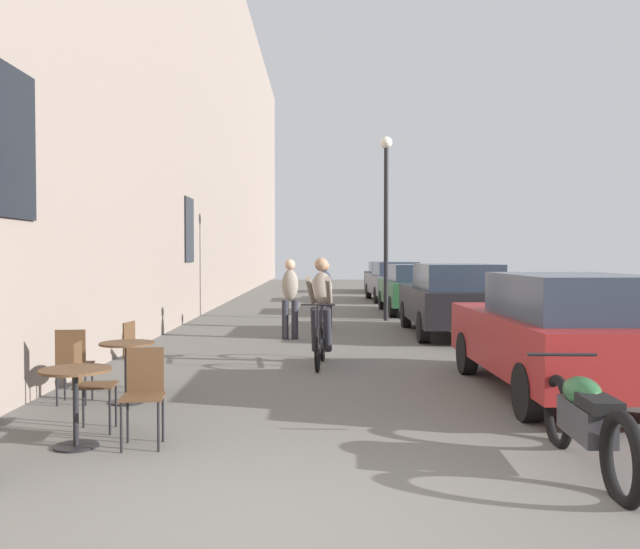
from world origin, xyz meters
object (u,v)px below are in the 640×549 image
object	(u,v)px
street_lamp	(385,204)
cafe_table_near	(74,391)
cafe_chair_near_toward_street	(87,380)
parked_car_third	(412,288)
cyclist_on_bicycle	(320,314)
parked_car_fifth	(383,276)
parked_car_nearest	(559,332)
cafe_chair_near_toward_wall	(142,389)
pedestrian_near	(289,294)
parked_car_second	(451,298)
parked_motorcycle	(585,421)
parked_car_fourth	(392,281)
cafe_chair_mid_toward_street	(135,351)
pedestrian_mid	(323,291)
cafe_table_mid	(126,359)
cafe_chair_mid_toward_wall	(71,360)

from	to	relation	value
street_lamp	cafe_table_near	bearing A→B (deg)	-108.42
cafe_chair_near_toward_street	parked_car_third	xyz separation A→B (m)	(5.11, 13.65, 0.25)
cyclist_on_bicycle	parked_car_fifth	distance (m)	21.28
parked_car_nearest	cafe_chair_near_toward_wall	bearing A→B (deg)	-154.52
parked_car_nearest	pedestrian_near	bearing A→B (deg)	122.50
parked_car_second	parked_motorcycle	distance (m)	9.33
parked_car_fourth	parked_car_second	bearing A→B (deg)	-89.49
cafe_chair_near_toward_street	cafe_chair_mid_toward_street	bearing A→B (deg)	91.73
cafe_chair_mid_toward_street	pedestrian_mid	world-z (taller)	pedestrian_mid
cafe_table_near	cafe_chair_near_toward_street	size ratio (longest dim) A/B	0.81
cafe_chair_mid_toward_street	parked_motorcycle	distance (m)	5.57
pedestrian_near	parked_car_second	bearing A→B (deg)	11.19
cafe_chair_near_toward_street	parked_car_third	size ratio (longest dim) A/B	0.21
cafe_chair_near_toward_street	cafe_table_mid	bearing A→B (deg)	89.36
parked_car_third	parked_motorcycle	size ratio (longest dim) A/B	1.94
cafe_table_near	parked_car_third	bearing A→B (deg)	70.48
parked_car_fourth	parked_motorcycle	size ratio (longest dim) A/B	1.99
cafe_table_mid	parked_car_second	size ratio (longest dim) A/B	0.16
cyclist_on_bicycle	street_lamp	distance (m)	7.82
cafe_chair_mid_toward_street	parked_car_third	bearing A→B (deg)	66.03
cafe_chair_mid_toward_wall	parked_car_fourth	size ratio (longest dim) A/B	0.21
parked_car_fifth	cafe_chair_mid_toward_street	bearing A→B (deg)	-103.11
cafe_table_near	parked_car_second	distance (m)	10.05
cafe_chair_mid_toward_street	street_lamp	bearing A→B (deg)	66.31
cafe_chair_mid_toward_wall	pedestrian_mid	world-z (taller)	pedestrian_mid
cafe_chair_near_toward_wall	parked_car_second	world-z (taller)	parked_car_second
cafe_table_mid	parked_car_fifth	size ratio (longest dim) A/B	0.18
cafe_table_mid	pedestrian_near	xyz separation A→B (m)	(1.66, 6.09, 0.42)
parked_car_second	parked_motorcycle	size ratio (longest dim) A/B	2.05
cafe_chair_mid_toward_wall	parked_car_fourth	world-z (taller)	parked_car_fourth
cafe_chair_near_toward_street	parked_motorcycle	xyz separation A→B (m)	(4.48, -1.21, -0.11)
cafe_chair_near_toward_wall	cyclist_on_bicycle	world-z (taller)	cyclist_on_bicycle
pedestrian_near	parked_motorcycle	xyz separation A→B (m)	(2.80, -8.60, -0.53)
cafe_chair_near_toward_street	cyclist_on_bicycle	distance (m)	4.76
street_lamp	parked_car_nearest	distance (m)	10.04
cafe_chair_near_toward_wall	cafe_chair_mid_toward_street	size ratio (longest dim) A/B	1.00
cafe_chair_near_toward_wall	pedestrian_mid	distance (m)	9.97
parked_car_third	parked_motorcycle	distance (m)	14.87
cafe_chair_near_toward_street	parked_car_fifth	world-z (taller)	parked_car_fifth
cafe_chair_near_toward_street	cafe_chair_mid_toward_street	world-z (taller)	same
parked_car_fourth	cafe_table_mid	bearing A→B (deg)	-105.96
pedestrian_mid	parked_car_second	bearing A→B (deg)	-24.03
cafe_table_mid	cafe_chair_mid_toward_street	xyz separation A→B (m)	(-0.08, 0.71, -0.00)
pedestrian_mid	parked_car_fifth	bearing A→B (deg)	79.57
parked_car_fourth	cafe_chair_near_toward_wall	bearing A→B (deg)	-102.74
cafe_table_near	parked_motorcycle	xyz separation A→B (m)	(4.40, -0.65, -0.12)
cafe_table_mid	parked_motorcycle	bearing A→B (deg)	-29.37
cyclist_on_bicycle	parked_car_second	xyz separation A→B (m)	(2.88, 3.95, 0.00)
cafe_table_near	parked_car_fifth	distance (m)	26.30
cafe_table_mid	parked_car_nearest	distance (m)	5.30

